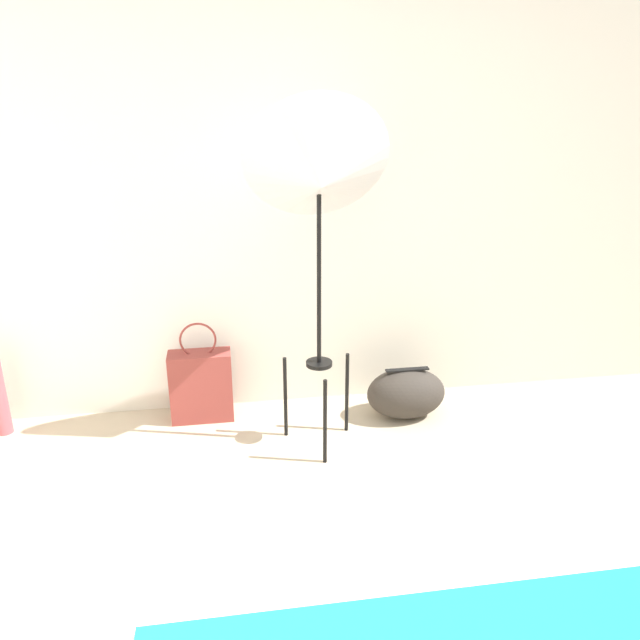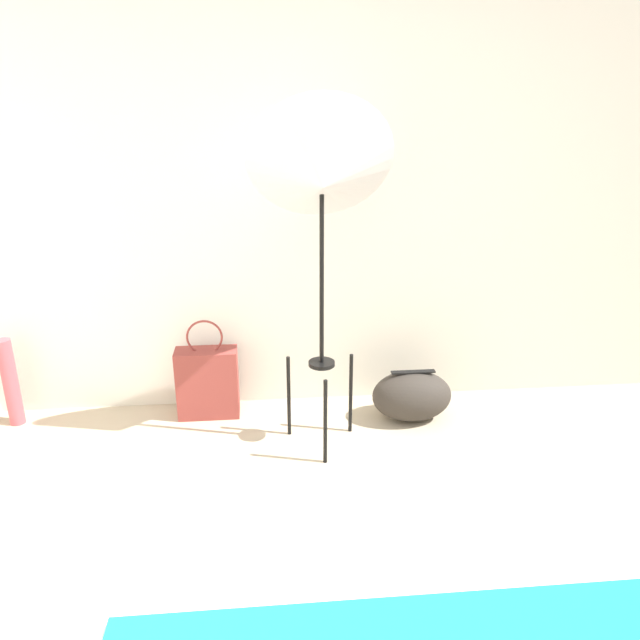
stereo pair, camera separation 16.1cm
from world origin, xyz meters
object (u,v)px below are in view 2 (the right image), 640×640
at_px(tote_bag, 208,382).
at_px(duffel_bag, 412,396).
at_px(paper_roll, 10,382).
at_px(photo_umbrella, 322,175).

distance_m(tote_bag, duffel_bag, 1.16).
xyz_separation_m(tote_bag, paper_roll, (-1.07, 0.01, 0.04)).
bearing_deg(photo_umbrella, tote_bag, 150.26).
bearing_deg(tote_bag, paper_roll, 179.68).
relative_size(photo_umbrella, tote_bag, 3.03).
height_order(tote_bag, paper_roll, tote_bag).
bearing_deg(paper_roll, tote_bag, -0.32).
xyz_separation_m(tote_bag, duffel_bag, (1.15, -0.15, -0.06)).
distance_m(photo_umbrella, duffel_bag, 1.38).
xyz_separation_m(photo_umbrella, duffel_bag, (0.53, 0.20, -1.26)).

